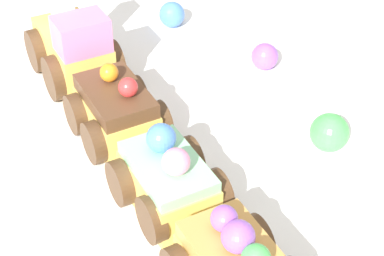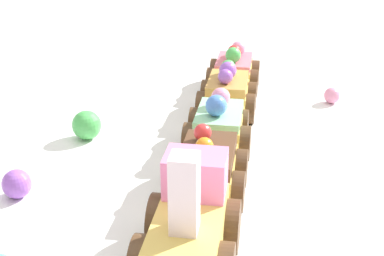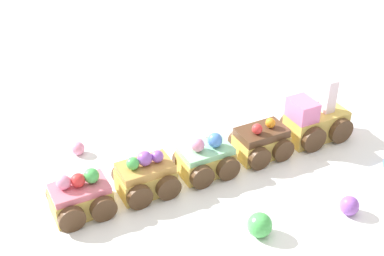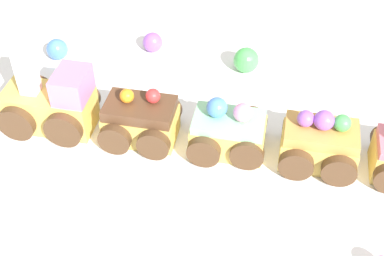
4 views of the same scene
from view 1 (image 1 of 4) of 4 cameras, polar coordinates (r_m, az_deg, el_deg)
name	(u,v)px [view 1 (image 1 of 4)]	position (r m, az deg, el deg)	size (l,w,h in m)	color
ground_plane	(147,199)	(0.49, -3.99, -6.29)	(10.00, 10.00, 0.00)	#B2B2B7
display_board	(147,193)	(0.48, -4.02, -5.77)	(0.79, 0.47, 0.01)	white
cake_train_locomotive	(71,47)	(0.59, -10.67, 7.13)	(0.13, 0.09, 0.10)	#E0BC56
cake_car_chocolate	(117,113)	(0.51, -6.68, 1.35)	(0.09, 0.09, 0.06)	#E0BC56
cake_car_mint	(168,182)	(0.45, -2.15, -4.83)	(0.09, 0.09, 0.06)	#E0BC56
gumball_purple	(265,57)	(0.60, 6.48, 6.33)	(0.03, 0.03, 0.03)	#9956C6
gumball_green	(329,132)	(0.51, 12.12, -0.39)	(0.03, 0.03, 0.03)	#4CBC56
gumball_blue	(172,14)	(0.67, -1.80, 10.05)	(0.03, 0.03, 0.03)	#4C84E0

